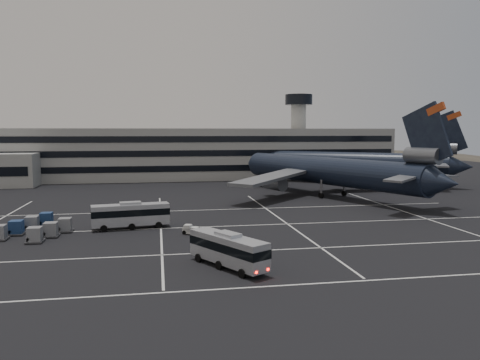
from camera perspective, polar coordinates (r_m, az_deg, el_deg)
name	(u,v)px	position (r m, az deg, el deg)	size (l,w,h in m)	color
ground	(207,233)	(61.84, -3.99, -6.48)	(260.00, 260.00, 0.00)	black
lane_markings	(214,232)	(62.65, -3.19, -6.30)	(90.00, 55.62, 0.01)	silver
terminal	(170,154)	(131.40, -8.58, 3.13)	(125.00, 26.00, 24.00)	gray
hills	(207,182)	(232.73, -3.99, -0.28)	(352.00, 180.00, 44.00)	#38332B
trijet_main	(328,171)	(97.13, 10.68, 1.11)	(43.71, 54.86, 18.08)	black
trijet_far	(350,162)	(121.80, 13.27, 2.11)	(49.28, 39.80, 18.08)	black
bus_near	(228,248)	(46.19, -1.47, -8.34)	(6.96, 9.70, 3.49)	#9D9FA5
bus_far	(131,214)	(65.98, -13.18, -4.05)	(10.69, 3.95, 3.69)	#9D9FA5
tug_b	(191,230)	(61.42, -5.94, -6.04)	(2.30, 1.96, 1.28)	silver
uld_cluster	(35,227)	(66.32, -23.67, -5.31)	(9.75, 13.21, 1.87)	#2D2D30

